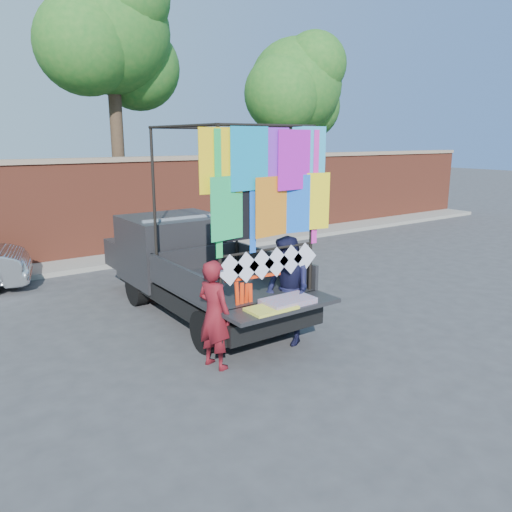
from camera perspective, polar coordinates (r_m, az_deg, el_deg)
ground at (r=7.86m, az=-0.11°, el=-9.85°), size 90.00×90.00×0.00m
brick_wall at (r=13.68m, az=-17.33°, el=5.29°), size 30.00×0.45×2.61m
curb at (r=13.25m, az=-16.00°, el=-0.44°), size 30.00×1.20×0.12m
tree_mid at (r=15.18m, az=-16.04°, el=22.72°), size 4.20×3.30×7.73m
tree_right at (r=18.33m, az=4.75°, el=18.47°), size 4.20×3.30×6.62m
pickup_truck at (r=9.37m, az=-7.94°, el=-0.78°), size 2.07×5.21×3.28m
woman at (r=6.83m, az=-4.78°, el=-6.68°), size 0.49×0.63×1.52m
man at (r=7.61m, az=3.59°, el=-3.98°), size 0.68×0.85×1.66m
streamer_bundle at (r=7.08m, az=-0.96°, el=-3.97°), size 0.89×0.16×0.62m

